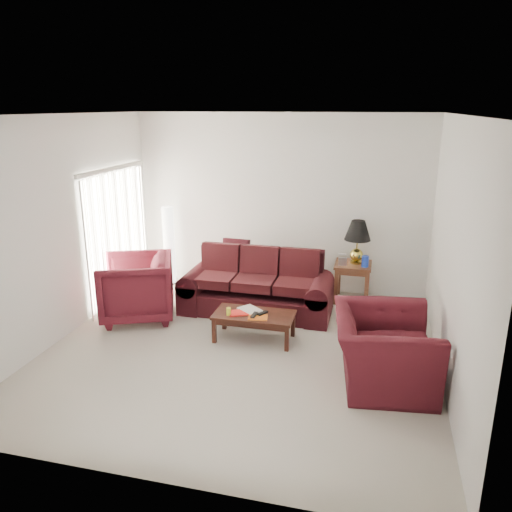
# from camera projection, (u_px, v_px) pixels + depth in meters

# --- Properties ---
(floor) EXTENTS (5.00, 5.00, 0.00)m
(floor) POSITION_uv_depth(u_px,v_px,m) (240.00, 350.00, 6.59)
(floor) COLOR beige
(floor) RESTS_ON ground
(blinds) EXTENTS (0.10, 2.00, 2.16)m
(blinds) POSITION_uv_depth(u_px,v_px,m) (118.00, 236.00, 8.05)
(blinds) COLOR silver
(blinds) RESTS_ON ground
(sofa) EXTENTS (2.35, 1.11, 0.94)m
(sofa) POSITION_uv_depth(u_px,v_px,m) (256.00, 283.00, 7.69)
(sofa) COLOR black
(sofa) RESTS_ON ground
(throw_pillow) EXTENTS (0.46, 0.25, 0.46)m
(throw_pillow) POSITION_uv_depth(u_px,v_px,m) (236.00, 252.00, 8.36)
(throw_pillow) COLOR black
(throw_pillow) RESTS_ON sofa
(end_table) EXTENTS (0.63, 0.63, 0.64)m
(end_table) POSITION_uv_depth(u_px,v_px,m) (352.00, 282.00, 8.20)
(end_table) COLOR #492119
(end_table) RESTS_ON ground
(table_lamp) EXTENTS (0.52, 0.52, 0.71)m
(table_lamp) POSITION_uv_depth(u_px,v_px,m) (357.00, 242.00, 8.03)
(table_lamp) COLOR gold
(table_lamp) RESTS_ON end_table
(clock) EXTENTS (0.14, 0.07, 0.13)m
(clock) POSITION_uv_depth(u_px,v_px,m) (343.00, 261.00, 7.99)
(clock) COLOR silver
(clock) RESTS_ON end_table
(blue_canister) EXTENTS (0.14, 0.14, 0.18)m
(blue_canister) POSITION_uv_depth(u_px,v_px,m) (365.00, 261.00, 7.92)
(blue_canister) COLOR #1B36B0
(blue_canister) RESTS_ON end_table
(picture_frame) EXTENTS (0.14, 0.17, 0.05)m
(picture_frame) POSITION_uv_depth(u_px,v_px,m) (342.00, 254.00, 8.34)
(picture_frame) COLOR silver
(picture_frame) RESTS_ON end_table
(floor_lamp) EXTENTS (0.23, 0.23, 1.42)m
(floor_lamp) POSITION_uv_depth(u_px,v_px,m) (169.00, 245.00, 8.88)
(floor_lamp) COLOR white
(floor_lamp) RESTS_ON ground
(armchair_left) EXTENTS (1.37, 1.35, 0.96)m
(armchair_left) POSITION_uv_depth(u_px,v_px,m) (136.00, 288.00, 7.47)
(armchair_left) COLOR #49111A
(armchair_left) RESTS_ON ground
(armchair_right) EXTENTS (1.26, 1.41, 0.83)m
(armchair_right) POSITION_uv_depth(u_px,v_px,m) (383.00, 350.00, 5.72)
(armchair_right) COLOR #3D0E15
(armchair_right) RESTS_ON ground
(coffee_table) EXTENTS (1.21, 0.87, 0.38)m
(coffee_table) POSITION_uv_depth(u_px,v_px,m) (254.00, 326.00, 6.84)
(coffee_table) COLOR black
(coffee_table) RESTS_ON ground
(magazine_red) EXTENTS (0.35, 0.32, 0.02)m
(magazine_red) POSITION_uv_depth(u_px,v_px,m) (239.00, 313.00, 6.80)
(magazine_red) COLOR #B31611
(magazine_red) RESTS_ON coffee_table
(magazine_white) EXTENTS (0.38, 0.37, 0.02)m
(magazine_white) POSITION_uv_depth(u_px,v_px,m) (250.00, 310.00, 6.90)
(magazine_white) COLOR white
(magazine_white) RESTS_ON coffee_table
(magazine_orange) EXTENTS (0.28, 0.23, 0.01)m
(magazine_orange) POSITION_uv_depth(u_px,v_px,m) (258.00, 317.00, 6.65)
(magazine_orange) COLOR orange
(magazine_orange) RESTS_ON coffee_table
(remote_a) EXTENTS (0.06, 0.19, 0.02)m
(remote_a) POSITION_uv_depth(u_px,v_px,m) (254.00, 315.00, 6.67)
(remote_a) COLOR black
(remote_a) RESTS_ON coffee_table
(remote_b) EXTENTS (0.13, 0.18, 0.02)m
(remote_b) POSITION_uv_depth(u_px,v_px,m) (263.00, 313.00, 6.74)
(remote_b) COLOR black
(remote_b) RESTS_ON coffee_table
(yellow_glass) EXTENTS (0.07, 0.07, 0.11)m
(yellow_glass) POSITION_uv_depth(u_px,v_px,m) (229.00, 311.00, 6.72)
(yellow_glass) COLOR #DDEB34
(yellow_glass) RESTS_ON coffee_table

